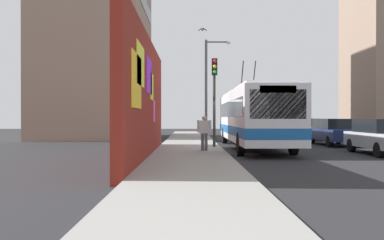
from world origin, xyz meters
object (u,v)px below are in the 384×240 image
at_px(parked_car_navy, 334,131).
at_px(street_lamp, 209,82).
at_px(parked_car_champagne, 305,128).
at_px(traffic_light, 214,88).
at_px(parked_car_silver, 383,136).
at_px(pedestrian_at_curb, 204,130).
at_px(parked_car_red, 285,127).
at_px(city_bus, 253,116).

relative_size(parked_car_navy, street_lamp, 0.71).
xyz_separation_m(parked_car_champagne, traffic_light, (-9.63, 7.35, 2.34)).
xyz_separation_m(parked_car_silver, traffic_light, (2.74, 7.35, 2.34)).
xyz_separation_m(parked_car_silver, pedestrian_at_curb, (0.37, 7.95, 0.23)).
bearing_deg(street_lamp, parked_car_red, -41.75).
bearing_deg(parked_car_red, pedestrian_at_curb, 156.69).
distance_m(parked_car_navy, parked_car_champagne, 6.19).
bearing_deg(city_bus, parked_car_champagne, -31.72).
bearing_deg(traffic_light, parked_car_silver, -110.43).
bearing_deg(parked_car_red, parked_car_champagne, 180.00).
bearing_deg(traffic_light, city_bus, -60.53).
height_order(parked_car_champagne, traffic_light, traffic_light).
distance_m(parked_car_silver, parked_car_red, 18.82).
xyz_separation_m(city_bus, street_lamp, (6.74, 2.06, 2.39)).
xyz_separation_m(traffic_light, street_lamp, (7.95, -0.09, 0.96)).
height_order(parked_car_navy, street_lamp, street_lamp).
height_order(city_bus, pedestrian_at_curb, city_bus).
bearing_deg(pedestrian_at_curb, parked_car_champagne, -33.54).
xyz_separation_m(parked_car_red, traffic_light, (-16.08, 7.35, 2.34)).
xyz_separation_m(parked_car_champagne, pedestrian_at_curb, (-11.99, 7.95, 0.24)).
distance_m(parked_car_navy, street_lamp, 9.16).
relative_size(parked_car_navy, parked_car_red, 1.12).
bearing_deg(parked_car_red, parked_car_silver, 180.00).
bearing_deg(city_bus, street_lamp, 16.99).
distance_m(parked_car_silver, street_lamp, 13.34).
height_order(parked_car_red, street_lamp, street_lamp).
bearing_deg(pedestrian_at_curb, parked_car_red, -23.31).
distance_m(parked_car_navy, pedestrian_at_curb, 9.85).
bearing_deg(parked_car_navy, parked_car_silver, 180.00).
distance_m(parked_car_silver, pedestrian_at_curb, 7.96).
xyz_separation_m(city_bus, pedestrian_at_curb, (-3.58, 2.75, -0.67)).
bearing_deg(parked_car_silver, parked_car_red, -0.00).
bearing_deg(parked_car_champagne, parked_car_red, -0.00).
distance_m(parked_car_navy, parked_car_red, 12.64).
height_order(city_bus, parked_car_navy, city_bus).
relative_size(parked_car_silver, parked_car_navy, 0.88).
bearing_deg(parked_car_silver, traffic_light, 69.57).
xyz_separation_m(parked_car_silver, street_lamp, (10.69, 7.26, 3.30)).
distance_m(city_bus, parked_car_silver, 6.59).
height_order(parked_car_silver, parked_car_red, same).
bearing_deg(traffic_light, parked_car_champagne, -37.36).
distance_m(parked_car_silver, parked_car_champagne, 12.37).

